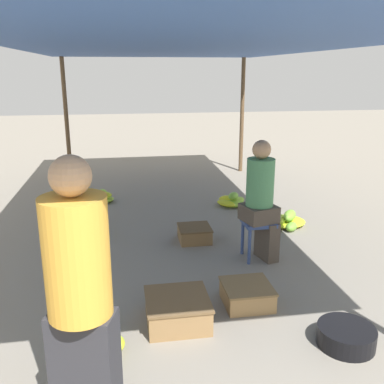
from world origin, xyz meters
name	(u,v)px	position (x,y,z in m)	size (l,w,h in m)	color
canopy_post_back_left	(66,119)	(-1.74, 7.20, 1.15)	(0.08, 0.08, 2.30)	brown
canopy_post_back_right	(242,116)	(1.74, 7.20, 1.15)	(0.08, 0.08, 2.30)	brown
canopy_tarp	(181,46)	(0.00, 3.75, 2.32)	(3.88, 7.30, 0.04)	#33569E
vendor_foreground	(80,299)	(-0.98, 0.81, 0.86)	(0.44, 0.44, 1.65)	#2D2D33
stool	(258,228)	(0.74, 2.94, 0.36)	(0.34, 0.34, 0.45)	#384C84
vendor_seated	(261,198)	(0.76, 2.94, 0.71)	(0.41, 0.41, 1.35)	#4C4238
basin_black	(346,336)	(0.93, 1.29, 0.08)	(0.44, 0.44, 0.15)	black
banana_pile_left_0	(97,343)	(-0.97, 1.53, 0.07)	(0.43, 0.53, 0.18)	#B3CC2C
banana_pile_left_1	(85,229)	(-1.23, 3.98, 0.09)	(0.46, 0.41, 0.24)	#A1C52F
banana_pile_left_2	(102,197)	(-1.07, 5.42, 0.08)	(0.39, 0.41, 0.20)	yellow
banana_pile_right_0	(285,221)	(1.43, 3.88, 0.08)	(0.58, 0.62, 0.23)	yellow
banana_pile_right_1	(232,201)	(0.95, 4.87, 0.07)	(0.54, 0.46, 0.23)	yellow
crate_near	(195,234)	(0.13, 3.56, 0.09)	(0.40, 0.40, 0.18)	brown
crate_mid	(247,294)	(0.34, 2.00, 0.10)	(0.44, 0.44, 0.19)	#9E7A4C
crate_far	(177,310)	(-0.32, 1.81, 0.12)	(0.53, 0.53, 0.23)	olive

